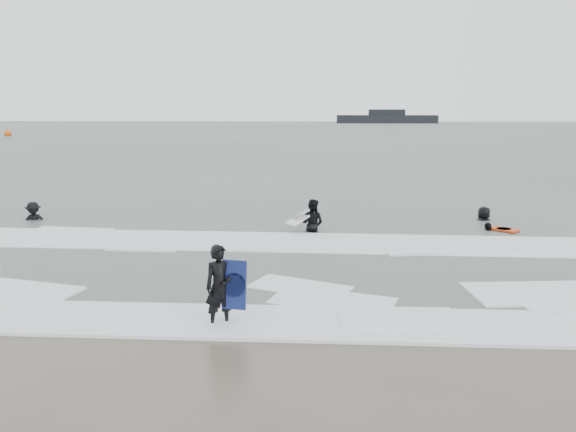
# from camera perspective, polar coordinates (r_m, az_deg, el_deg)

# --- Properties ---
(ground) EXTENTS (320.00, 320.00, 0.00)m
(ground) POSITION_cam_1_polar(r_m,az_deg,el_deg) (11.90, -1.87, -9.81)
(ground) COLOR brown
(ground) RESTS_ON ground
(sea) EXTENTS (320.00, 320.00, 0.00)m
(sea) POSITION_cam_1_polar(r_m,az_deg,el_deg) (91.16, 3.65, 8.33)
(sea) COLOR #47544C
(sea) RESTS_ON ground
(surfer_centre) EXTENTS (0.72, 0.64, 1.65)m
(surfer_centre) POSITION_cam_1_polar(r_m,az_deg,el_deg) (11.32, -6.82, -11.00)
(surfer_centre) COLOR black
(surfer_centre) RESTS_ON ground
(surfer_wading) EXTENTS (1.02, 0.92, 1.71)m
(surfer_wading) POSITION_cam_1_polar(r_m,az_deg,el_deg) (19.29, 2.47, -1.68)
(surfer_wading) COLOR black
(surfer_wading) RESTS_ON ground
(surfer_breaker) EXTENTS (1.16, 0.86, 1.60)m
(surfer_breaker) POSITION_cam_1_polar(r_m,az_deg,el_deg) (23.18, -24.39, -0.51)
(surfer_breaker) COLOR black
(surfer_breaker) RESTS_ON ground
(surfer_right_near) EXTENTS (0.84, 0.89, 1.48)m
(surfer_right_near) POSITION_cam_1_polar(r_m,az_deg,el_deg) (20.57, 19.65, -1.52)
(surfer_right_near) COLOR black
(surfer_right_near) RESTS_ON ground
(surfer_right_far) EXTENTS (0.95, 0.74, 1.72)m
(surfer_right_far) POSITION_cam_1_polar(r_m,az_deg,el_deg) (22.38, 19.25, -0.53)
(surfer_right_far) COLOR black
(surfer_right_far) RESTS_ON ground
(surf_foam) EXTENTS (30.03, 9.06, 0.09)m
(surf_foam) POSITION_cam_1_polar(r_m,az_deg,el_deg) (15.39, -0.37, -4.80)
(surf_foam) COLOR white
(surf_foam) RESTS_ON ground
(bodyboards) EXTENTS (8.56, 9.65, 1.25)m
(bodyboards) POSITION_cam_1_polar(r_m,az_deg,el_deg) (16.60, 7.99, -2.10)
(bodyboards) COLOR #101A4F
(bodyboards) RESTS_ON ground
(buoy) EXTENTS (1.00, 1.00, 1.65)m
(buoy) POSITION_cam_1_polar(r_m,az_deg,el_deg) (93.75, -26.58, 7.50)
(buoy) COLOR #D54C09
(buoy) RESTS_ON ground
(vessel_horizon) EXTENTS (26.99, 4.82, 3.66)m
(vessel_horizon) POSITION_cam_1_polar(r_m,az_deg,el_deg) (157.04, 9.98, 9.76)
(vessel_horizon) COLOR black
(vessel_horizon) RESTS_ON ground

